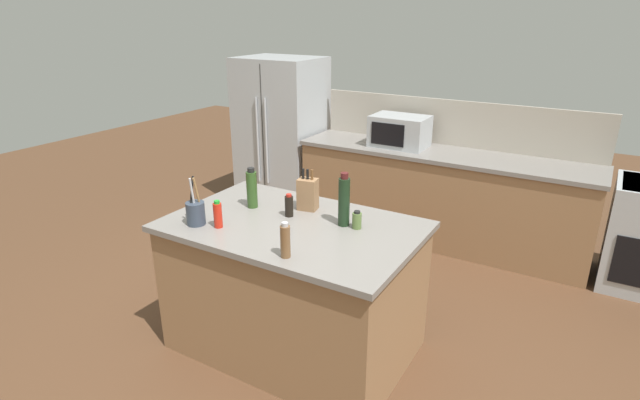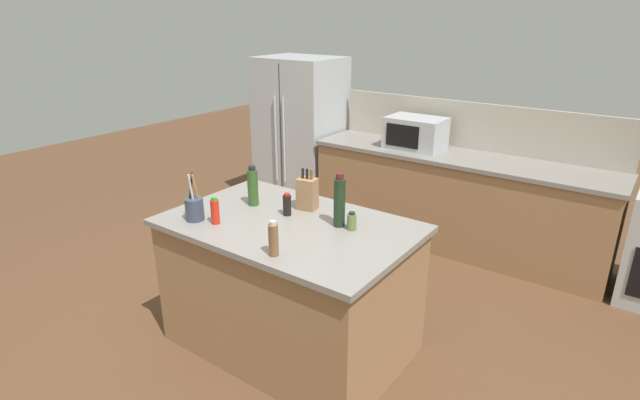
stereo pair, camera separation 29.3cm
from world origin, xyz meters
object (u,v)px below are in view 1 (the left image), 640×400
(wine_bottle, at_px, (344,201))
(knife_block, at_px, (308,194))
(utensil_crock, at_px, (196,212))
(spice_jar_oregano, at_px, (357,220))
(refrigerator, at_px, (281,134))
(pepper_grinder, at_px, (285,241))
(microwave, at_px, (400,131))
(soy_sauce_bottle, at_px, (289,206))
(olive_oil_bottle, at_px, (252,189))
(hot_sauce_bottle, at_px, (218,215))

(wine_bottle, bearing_deg, knife_block, 161.40)
(utensil_crock, bearing_deg, spice_jar_oregano, 27.06)
(refrigerator, distance_m, pepper_grinder, 3.26)
(microwave, height_order, spice_jar_oregano, microwave)
(wine_bottle, xyz_separation_m, soy_sauce_bottle, (-0.39, -0.05, -0.09))
(refrigerator, relative_size, soy_sauce_bottle, 11.15)
(microwave, xyz_separation_m, pepper_grinder, (0.39, -2.60, -0.06))
(soy_sauce_bottle, relative_size, olive_oil_bottle, 0.55)
(hot_sauce_bottle, bearing_deg, microwave, 85.05)
(refrigerator, distance_m, utensil_crock, 2.81)
(utensil_crock, xyz_separation_m, pepper_grinder, (0.76, -0.08, 0.02))
(hot_sauce_bottle, relative_size, olive_oil_bottle, 0.63)
(soy_sauce_bottle, bearing_deg, microwave, 91.93)
(microwave, height_order, olive_oil_bottle, microwave)
(microwave, bearing_deg, soy_sauce_bottle, -88.07)
(hot_sauce_bottle, distance_m, spice_jar_oregano, 0.88)
(utensil_crock, distance_m, spice_jar_oregano, 1.04)
(knife_block, bearing_deg, utensil_crock, -140.39)
(knife_block, xyz_separation_m, pepper_grinder, (0.27, -0.67, -0.01))
(soy_sauce_bottle, bearing_deg, utensil_crock, -136.42)
(microwave, distance_m, spice_jar_oregano, 2.12)
(refrigerator, height_order, olive_oil_bottle, refrigerator)
(knife_block, xyz_separation_m, soy_sauce_bottle, (-0.04, -0.17, -0.04))
(pepper_grinder, bearing_deg, wine_bottle, 82.79)
(refrigerator, distance_m, spice_jar_oregano, 2.93)
(microwave, bearing_deg, olive_oil_bottle, -96.65)
(refrigerator, xyz_separation_m, knife_block, (1.60, -1.98, 0.18))
(microwave, height_order, wine_bottle, wine_bottle)
(refrigerator, height_order, hot_sauce_bottle, refrigerator)
(knife_block, bearing_deg, microwave, 82.25)
(spice_jar_oregano, bearing_deg, refrigerator, 134.20)
(olive_oil_bottle, bearing_deg, pepper_grinder, -39.07)
(microwave, height_order, utensil_crock, utensil_crock)
(hot_sauce_bottle, relative_size, pepper_grinder, 0.86)
(microwave, xyz_separation_m, hot_sauce_bottle, (-0.21, -2.48, -0.07))
(refrigerator, xyz_separation_m, soy_sauce_bottle, (1.56, -2.15, 0.14))
(pepper_grinder, relative_size, olive_oil_bottle, 0.73)
(utensil_crock, xyz_separation_m, hot_sauce_bottle, (0.15, 0.04, 0.00))
(refrigerator, height_order, soy_sauce_bottle, refrigerator)
(utensil_crock, height_order, spice_jar_oregano, utensil_crock)
(microwave, distance_m, wine_bottle, 2.10)
(microwave, relative_size, spice_jar_oregano, 4.71)
(knife_block, bearing_deg, refrigerator, 117.88)
(refrigerator, height_order, utensil_crock, refrigerator)
(wine_bottle, height_order, olive_oil_bottle, wine_bottle)
(microwave, xyz_separation_m, soy_sauce_bottle, (0.07, -2.10, -0.08))
(refrigerator, relative_size, utensil_crock, 5.46)
(wine_bottle, relative_size, olive_oil_bottle, 1.23)
(spice_jar_oregano, bearing_deg, knife_block, 164.94)
(utensil_crock, height_order, pepper_grinder, utensil_crock)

